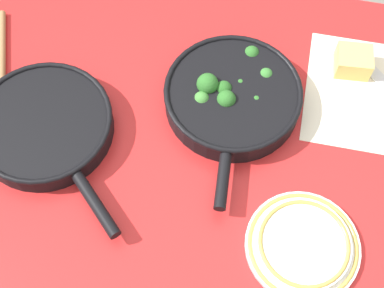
# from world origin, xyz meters

# --- Properties ---
(ground_plane) EXTENTS (14.00, 14.00, 0.00)m
(ground_plane) POSITION_xyz_m (0.00, 0.00, 0.00)
(ground_plane) COLOR slate
(dining_table_red) EXTENTS (1.09, 0.96, 0.74)m
(dining_table_red) POSITION_xyz_m (0.00, 0.00, 0.65)
(dining_table_red) COLOR red
(dining_table_red) RESTS_ON ground_plane
(skillet_broccoli) EXTENTS (0.29, 0.41, 0.08)m
(skillet_broccoli) POSITION_xyz_m (0.06, 0.12, 0.77)
(skillet_broccoli) COLOR black
(skillet_broccoli) RESTS_ON dining_table_red
(skillet_eggs) EXTENTS (0.37, 0.35, 0.05)m
(skillet_eggs) POSITION_xyz_m (-0.31, -0.02, 0.76)
(skillet_eggs) COLOR black
(skillet_eggs) RESTS_ON dining_table_red
(wooden_spoon) EXTENTS (0.15, 0.33, 0.02)m
(wooden_spoon) POSITION_xyz_m (-0.44, 0.06, 0.74)
(wooden_spoon) COLOR #996B42
(wooden_spoon) RESTS_ON dining_table_red
(parchment_sheet) EXTENTS (0.29, 0.29, 0.00)m
(parchment_sheet) POSITION_xyz_m (0.36, 0.21, 0.74)
(parchment_sheet) COLOR silver
(parchment_sheet) RESTS_ON dining_table_red
(cheese_block) EXTENTS (0.08, 0.07, 0.05)m
(cheese_block) POSITION_xyz_m (0.31, 0.27, 0.76)
(cheese_block) COLOR #EACC66
(cheese_block) RESTS_ON dining_table_red
(dinner_plate_stack) EXTENTS (0.22, 0.22, 0.03)m
(dinner_plate_stack) POSITION_xyz_m (0.25, -0.16, 0.75)
(dinner_plate_stack) COLOR white
(dinner_plate_stack) RESTS_ON dining_table_red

